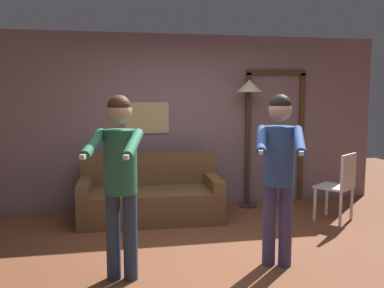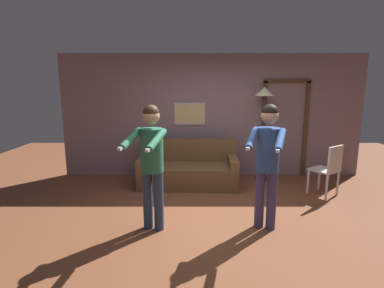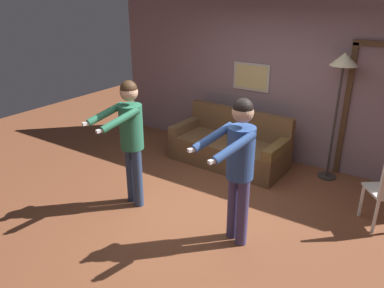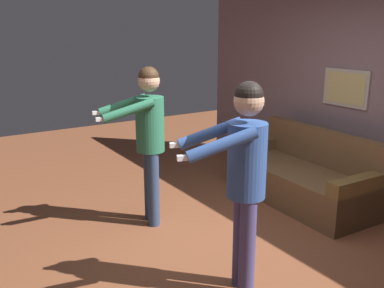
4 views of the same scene
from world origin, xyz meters
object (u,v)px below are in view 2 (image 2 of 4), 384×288
(person_standing_left, at_px, (151,156))
(couch, at_px, (188,171))
(torchiere_lamp, at_px, (263,100))
(dining_chair_distant, at_px, (328,167))
(person_standing_right, at_px, (267,155))

(person_standing_left, bearing_deg, couch, 76.16)
(torchiere_lamp, xyz_separation_m, dining_chair_distant, (0.95, -1.00, -1.13))
(person_standing_right, relative_size, dining_chair_distant, 1.84)
(person_standing_right, bearing_deg, dining_chair_distant, 41.24)
(person_standing_left, height_order, dining_chair_distant, person_standing_left)
(couch, relative_size, torchiere_lamp, 1.01)
(torchiere_lamp, xyz_separation_m, person_standing_left, (-1.99, -2.26, -0.62))
(person_standing_left, distance_m, person_standing_right, 1.54)
(person_standing_right, height_order, dining_chair_distant, person_standing_right)
(person_standing_left, bearing_deg, person_standing_right, 0.94)
(person_standing_right, bearing_deg, couch, 120.05)
(person_standing_right, xyz_separation_m, dining_chair_distant, (1.41, 1.24, -0.51))
(couch, relative_size, dining_chair_distant, 2.08)
(torchiere_lamp, relative_size, person_standing_right, 1.12)
(torchiere_lamp, height_order, dining_chair_distant, torchiere_lamp)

